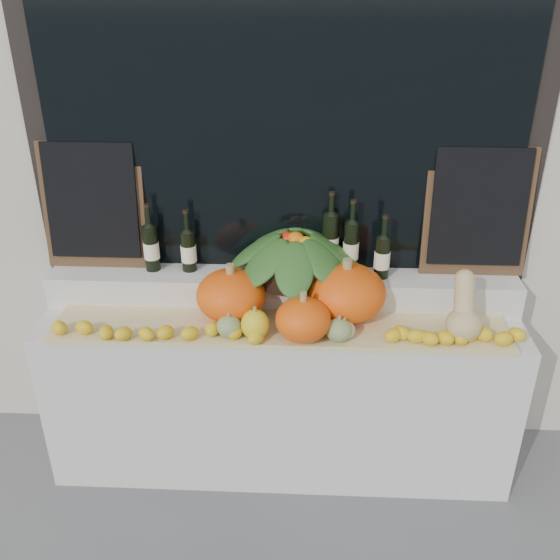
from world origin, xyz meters
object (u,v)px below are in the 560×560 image
object	(u,v)px
butternut_squash	(464,313)
produce_bowl	(295,254)
pumpkin_right	(346,292)
wine_bottle_tall	(330,242)
pumpkin_left	(231,295)

from	to	relation	value
butternut_squash	produce_bowl	xyz separation A→B (m)	(-0.75, 0.30, 0.13)
pumpkin_right	wine_bottle_tall	size ratio (longest dim) A/B	0.92
pumpkin_right	butternut_squash	distance (m)	0.53
wine_bottle_tall	pumpkin_right	bearing A→B (deg)	-71.87
pumpkin_left	butternut_squash	xyz separation A→B (m)	(1.05, -0.11, 0.00)
pumpkin_left	produce_bowl	bearing A→B (deg)	32.93
wine_bottle_tall	pumpkin_left	bearing A→B (deg)	-151.00
pumpkin_left	butternut_squash	size ratio (longest dim) A/B	1.10
butternut_squash	wine_bottle_tall	world-z (taller)	wine_bottle_tall
butternut_squash	wine_bottle_tall	size ratio (longest dim) A/B	0.73
pumpkin_left	butternut_squash	bearing A→B (deg)	-6.13
pumpkin_right	butternut_squash	xyz separation A→B (m)	(0.51, -0.14, -0.01)
wine_bottle_tall	butternut_squash	bearing A→B (deg)	-32.02
produce_bowl	wine_bottle_tall	size ratio (longest dim) A/B	1.68
pumpkin_right	produce_bowl	size ratio (longest dim) A/B	0.55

